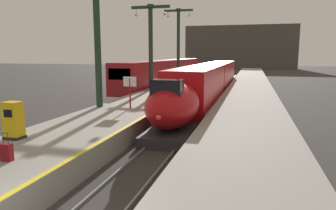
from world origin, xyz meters
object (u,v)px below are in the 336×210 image
(highspeed_train_main, at_px, (209,81))
(departure_info_board, at_px, (130,86))
(station_column_mid, at_px, (97,17))
(regional_train_adjacent, at_px, (168,71))
(ticket_machine_yellow, at_px, (13,122))
(station_column_far, at_px, (151,39))
(station_column_distant, at_px, (178,38))
(rolling_suitcase, at_px, (7,152))

(highspeed_train_main, relative_size, departure_info_board, 17.65)
(station_column_mid, bearing_deg, regional_train_adjacent, 94.72)
(ticket_machine_yellow, distance_m, departure_info_board, 8.69)
(station_column_far, xyz_separation_m, station_column_distant, (0.00, 12.51, 0.67))
(rolling_suitcase, distance_m, ticket_machine_yellow, 3.10)
(station_column_mid, relative_size, ticket_machine_yellow, 6.29)
(station_column_mid, xyz_separation_m, rolling_suitcase, (2.16, -11.07, -5.69))
(station_column_mid, relative_size, rolling_suitcase, 10.25)
(station_column_distant, distance_m, departure_info_board, 24.74)
(highspeed_train_main, relative_size, station_column_distant, 3.83)
(station_column_distant, bearing_deg, highspeed_train_main, -62.79)
(rolling_suitcase, distance_m, departure_info_board, 10.97)
(departure_info_board, bearing_deg, station_column_distant, 95.49)
(highspeed_train_main, xyz_separation_m, departure_info_board, (-3.57, -12.77, 0.62))
(regional_train_adjacent, relative_size, station_column_mid, 3.63)
(departure_info_board, bearing_deg, regional_train_adjacent, 99.58)
(highspeed_train_main, xyz_separation_m, rolling_suitcase, (-3.74, -23.68, -0.58))
(highspeed_train_main, bearing_deg, ticket_machine_yellow, -104.67)
(departure_info_board, bearing_deg, station_column_mid, 175.93)
(departure_info_board, bearing_deg, highspeed_train_main, 74.38)
(rolling_suitcase, bearing_deg, station_column_distant, 93.51)
(highspeed_train_main, relative_size, ticket_machine_yellow, 23.39)
(station_column_distant, xyz_separation_m, departure_info_board, (2.33, -24.25, -4.33))
(station_column_far, xyz_separation_m, departure_info_board, (2.33, -11.74, -3.65))
(station_column_mid, xyz_separation_m, departure_info_board, (2.33, -0.17, -4.49))
(regional_train_adjacent, distance_m, station_column_far, 15.79)
(highspeed_train_main, xyz_separation_m, station_column_distant, (-5.90, 11.48, 4.95))
(highspeed_train_main, height_order, rolling_suitcase, highspeed_train_main)
(station_column_far, xyz_separation_m, ticket_machine_yellow, (0.35, -20.17, -4.42))
(station_column_far, height_order, rolling_suitcase, station_column_far)
(station_column_mid, xyz_separation_m, ticket_machine_yellow, (0.35, -8.59, -5.25))
(station_column_distant, bearing_deg, station_column_mid, -90.00)
(ticket_machine_yellow, xyz_separation_m, departure_info_board, (1.98, 8.43, 0.77))
(station_column_mid, distance_m, station_column_distant, 24.08)
(station_column_far, distance_m, station_column_distant, 12.52)
(station_column_distant, relative_size, rolling_suitcase, 9.95)
(station_column_distant, relative_size, ticket_machine_yellow, 6.10)
(rolling_suitcase, bearing_deg, departure_info_board, 89.10)
(station_column_far, bearing_deg, ticket_machine_yellow, -89.01)
(station_column_mid, height_order, station_column_distant, station_column_mid)
(rolling_suitcase, xyz_separation_m, ticket_machine_yellow, (-1.81, 2.48, 0.44))
(regional_train_adjacent, relative_size, rolling_suitcase, 37.27)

